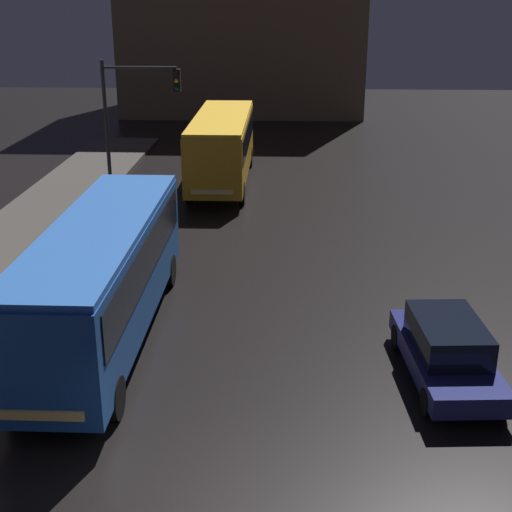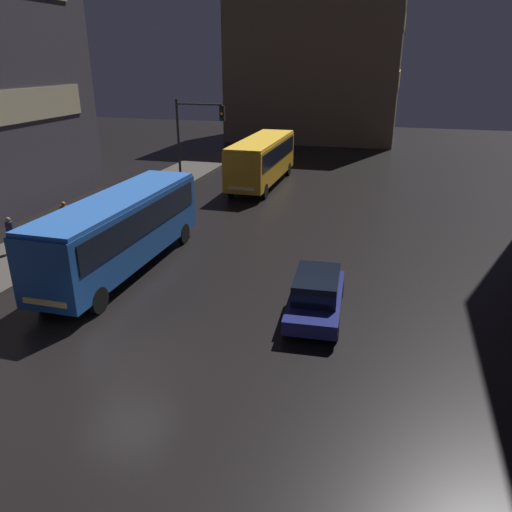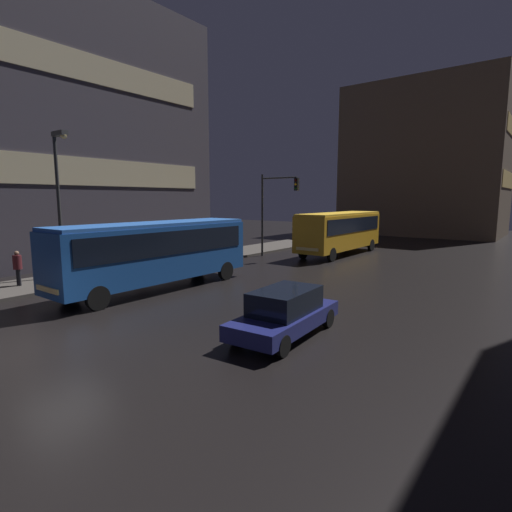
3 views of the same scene
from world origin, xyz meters
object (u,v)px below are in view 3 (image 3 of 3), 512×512
bus_near (156,248)px  pedestrian_far (142,251)px  traffic_light_main (274,201)px  pedestrian_near (92,256)px  pedestrian_mid (18,265)px  car_taxi (285,312)px  bus_far (340,229)px  street_lamp_sidewalk (60,183)px

bus_near → pedestrian_far: (-4.88, 2.81, -0.78)m
pedestrian_far → traffic_light_main: 10.62m
pedestrian_near → pedestrian_mid: pedestrian_mid is taller
car_taxi → pedestrian_far: bearing=-22.5°
bus_far → traffic_light_main: (-3.37, -4.32, 2.18)m
car_taxi → pedestrian_mid: pedestrian_mid is taller
car_taxi → traffic_light_main: 17.99m
car_taxi → pedestrian_near: (-14.56, 1.85, 0.38)m
pedestrian_mid → pedestrian_far: (0.74, 6.86, 0.05)m
pedestrian_near → street_lamp_sidewalk: street_lamp_sidewalk is taller
bus_far → bus_near: bearing=84.2°
traffic_light_main → car_taxi: bearing=-53.9°
bus_far → pedestrian_near: size_ratio=5.89×
pedestrian_far → traffic_light_main: size_ratio=0.29×
bus_near → pedestrian_near: bearing=-0.6°
pedestrian_mid → traffic_light_main: traffic_light_main is taller
bus_far → street_lamp_sidewalk: (-7.41, -18.43, 3.22)m
bus_near → car_taxi: bus_near is taller
car_taxi → pedestrian_near: size_ratio=2.70×
street_lamp_sidewalk → bus_near: bearing=15.7°
bus_near → traffic_light_main: bearing=-82.2°
car_taxi → traffic_light_main: size_ratio=0.75×
bus_far → street_lamp_sidewalk: size_ratio=1.32×
pedestrian_mid → street_lamp_sidewalk: size_ratio=0.22×
bus_far → pedestrian_mid: 22.13m
car_taxi → traffic_light_main: (-10.39, 14.28, 3.45)m
pedestrian_far → pedestrian_near: bearing=169.2°
bus_far → street_lamp_sidewalk: 20.13m
pedestrian_near → pedestrian_far: (0.98, 2.74, 0.09)m
bus_near → pedestrian_near: bus_near is taller
street_lamp_sidewalk → pedestrian_near: bearing=94.4°
bus_near → street_lamp_sidewalk: (-5.73, -1.61, 3.24)m
pedestrian_near → pedestrian_far: 2.91m
bus_near → pedestrian_far: bus_near is taller
pedestrian_far → traffic_light_main: bearing=-9.3°
bus_far → pedestrian_near: bus_far is taller
car_taxi → street_lamp_sidewalk: 15.12m
bus_near → street_lamp_sidewalk: street_lamp_sidewalk is taller
bus_near → traffic_light_main: 12.80m
traffic_light_main → bus_near: bearing=-82.3°
car_taxi → street_lamp_sidewalk: street_lamp_sidewalk is taller
bus_far → pedestrian_far: bus_far is taller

